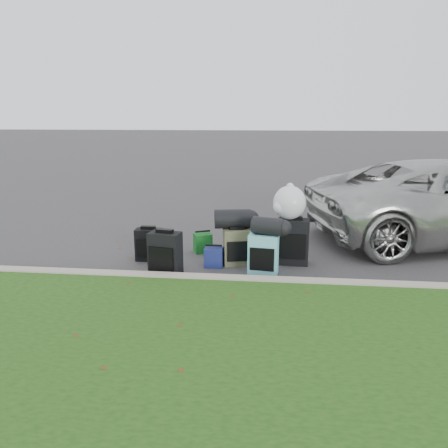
# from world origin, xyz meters

# --- Properties ---
(ground) EXTENTS (120.00, 120.00, 0.00)m
(ground) POSITION_xyz_m (0.00, 0.00, 0.00)
(ground) COLOR #383535
(ground) RESTS_ON ground
(curb) EXTENTS (120.00, 0.18, 0.15)m
(curb) POSITION_xyz_m (0.00, -1.00, 0.07)
(curb) COLOR #9E937F
(curb) RESTS_ON ground
(suitcase_small_black) EXTENTS (0.40, 0.22, 0.49)m
(suitcase_small_black) POSITION_xyz_m (-1.24, -0.02, 0.25)
(suitcase_small_black) COLOR black
(suitcase_small_black) RESTS_ON ground
(suitcase_large_black_left) EXTENTS (0.47, 0.33, 0.62)m
(suitcase_large_black_left) POSITION_xyz_m (-0.83, -0.65, 0.31)
(suitcase_large_black_left) COLOR black
(suitcase_large_black_left) RESTS_ON ground
(suitcase_olive) EXTENTS (0.44, 0.33, 0.54)m
(suitcase_olive) POSITION_xyz_m (0.12, -0.08, 0.27)
(suitcase_olive) COLOR #45462E
(suitcase_olive) RESTS_ON ground
(suitcase_teal) EXTENTS (0.43, 0.29, 0.58)m
(suitcase_teal) POSITION_xyz_m (0.53, -0.46, 0.29)
(suitcase_teal) COLOR #529EA5
(suitcase_teal) RESTS_ON ground
(suitcase_large_black_right) EXTENTS (0.47, 0.29, 0.68)m
(suitcase_large_black_right) POSITION_xyz_m (0.96, 0.05, 0.34)
(suitcase_large_black_right) COLOR black
(suitcase_large_black_right) RESTS_ON ground
(tote_green) EXTENTS (0.34, 0.31, 0.31)m
(tote_green) POSITION_xyz_m (-0.48, 0.47, 0.16)
(tote_green) COLOR #176821
(tote_green) RESTS_ON ground
(tote_navy) EXTENTS (0.27, 0.21, 0.29)m
(tote_navy) POSITION_xyz_m (-0.21, -0.21, 0.14)
(tote_navy) COLOR navy
(tote_navy) RESTS_ON ground
(duffel_left) EXTENTS (0.57, 0.37, 0.29)m
(duffel_left) POSITION_xyz_m (0.05, -0.01, 0.69)
(duffel_left) COLOR black
(duffel_left) RESTS_ON suitcase_olive
(duffel_right) EXTENTS (0.49, 0.37, 0.24)m
(duffel_right) POSITION_xyz_m (0.58, -0.47, 0.70)
(duffel_right) COLOR black
(duffel_right) RESTS_ON suitcase_teal
(trash_bag) EXTENTS (0.48, 0.48, 0.48)m
(trash_bag) POSITION_xyz_m (0.89, 0.10, 0.93)
(trash_bag) COLOR white
(trash_bag) RESTS_ON suitcase_large_black_right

